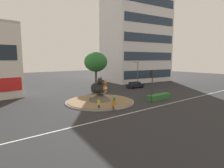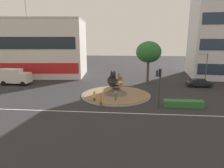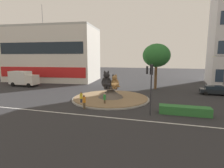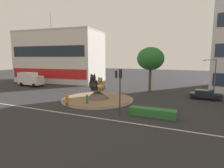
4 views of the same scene
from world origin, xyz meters
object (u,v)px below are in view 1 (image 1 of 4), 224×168
(cat_statue_black, at_px, (98,87))
(streetlight_arm, at_px, (137,73))
(pedestrian_orange_shirt, at_px, (113,105))
(cat_statue_tabby, at_px, (103,87))
(traffic_light_mast, at_px, (152,79))
(sedan_on_far_lane, at_px, (135,85))
(broadleaf_tree_behind_island, at_px, (96,62))
(pedestrian_yellow_shirt, at_px, (99,104))
(office_tower, at_px, (136,32))
(pedestrian_green_shirt, at_px, (114,101))

(cat_statue_black, xyz_separation_m, streetlight_arm, (17.21, 8.01, 1.14))
(streetlight_arm, distance_m, pedestrian_orange_shirt, 22.87)
(cat_statue_tabby, distance_m, traffic_light_mast, 8.04)
(pedestrian_orange_shirt, xyz_separation_m, sedan_on_far_lane, (17.28, 13.11, -0.09))
(broadleaf_tree_behind_island, bearing_deg, cat_statue_tabby, -117.42)
(broadleaf_tree_behind_island, bearing_deg, streetlight_arm, -14.01)
(cat_statue_black, distance_m, sedan_on_far_lane, 18.03)
(broadleaf_tree_behind_island, height_order, pedestrian_yellow_shirt, broadleaf_tree_behind_island)
(traffic_light_mast, relative_size, pedestrian_orange_shirt, 3.20)
(cat_statue_tabby, distance_m, sedan_on_far_lane, 16.82)
(broadleaf_tree_behind_island, relative_size, sedan_on_far_lane, 1.84)
(pedestrian_yellow_shirt, height_order, sedan_on_far_lane, pedestrian_yellow_shirt)
(cat_statue_black, bearing_deg, pedestrian_yellow_shirt, -52.08)
(office_tower, distance_m, pedestrian_green_shirt, 38.02)
(sedan_on_far_lane, bearing_deg, pedestrian_green_shirt, -141.76)
(office_tower, relative_size, pedestrian_orange_shirt, 18.92)
(cat_statue_tabby, bearing_deg, sedan_on_far_lane, 109.50)
(office_tower, height_order, broadleaf_tree_behind_island, office_tower)
(traffic_light_mast, relative_size, sedan_on_far_lane, 1.14)
(broadleaf_tree_behind_island, relative_size, streetlight_arm, 1.35)
(cat_statue_tabby, xyz_separation_m, traffic_light_mast, (5.33, -5.83, 1.49))
(cat_statue_black, height_order, sedan_on_far_lane, cat_statue_black)
(pedestrian_orange_shirt, bearing_deg, pedestrian_green_shirt, -114.90)
(office_tower, bearing_deg, pedestrian_yellow_shirt, -135.74)
(cat_statue_black, distance_m, pedestrian_green_shirt, 3.86)
(pedestrian_yellow_shirt, bearing_deg, pedestrian_orange_shirt, -162.78)
(streetlight_arm, distance_m, pedestrian_yellow_shirt, 22.92)
(broadleaf_tree_behind_island, xyz_separation_m, sedan_on_far_lane, (9.59, -2.97, -5.65))
(traffic_light_mast, distance_m, streetlight_arm, 17.28)
(sedan_on_far_lane, bearing_deg, cat_statue_tabby, -150.93)
(traffic_light_mast, distance_m, pedestrian_yellow_shirt, 9.54)
(traffic_light_mast, height_order, pedestrian_green_shirt, traffic_light_mast)
(traffic_light_mast, xyz_separation_m, pedestrian_orange_shirt, (-7.63, 0.17, -3.04))
(traffic_light_mast, bearing_deg, office_tower, -47.89)
(broadleaf_tree_behind_island, xyz_separation_m, pedestrian_yellow_shirt, (-8.91, -14.35, -5.56))
(pedestrian_yellow_shirt, bearing_deg, pedestrian_green_shirt, -101.18)
(cat_statue_black, distance_m, streetlight_arm, 19.02)
(broadleaf_tree_behind_island, bearing_deg, traffic_light_mast, -90.25)
(office_tower, bearing_deg, pedestrian_green_shirt, -133.14)
(office_tower, height_order, pedestrian_yellow_shirt, office_tower)
(pedestrian_orange_shirt, distance_m, pedestrian_yellow_shirt, 2.12)
(cat_statue_black, relative_size, pedestrian_yellow_shirt, 1.79)
(cat_statue_tabby, height_order, pedestrian_green_shirt, cat_statue_tabby)
(cat_statue_tabby, distance_m, broadleaf_tree_behind_island, 12.39)
(cat_statue_black, relative_size, streetlight_arm, 0.46)
(cat_statue_tabby, distance_m, office_tower, 35.08)
(pedestrian_yellow_shirt, bearing_deg, cat_statue_tabby, -59.45)
(cat_statue_tabby, relative_size, pedestrian_orange_shirt, 1.33)
(pedestrian_orange_shirt, height_order, sedan_on_far_lane, pedestrian_orange_shirt)
(pedestrian_orange_shirt, bearing_deg, streetlight_arm, -126.72)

